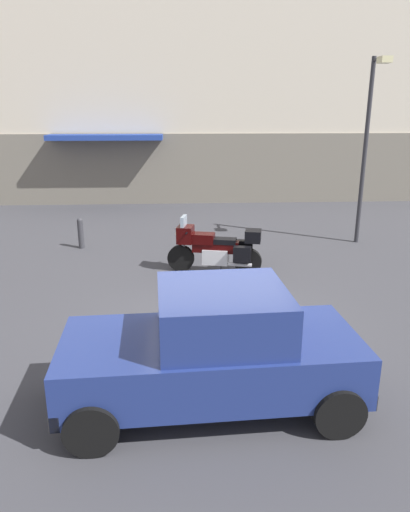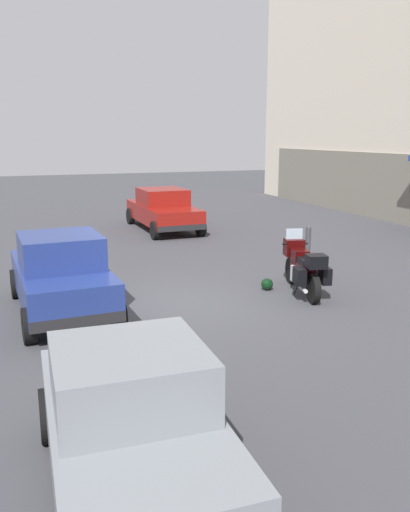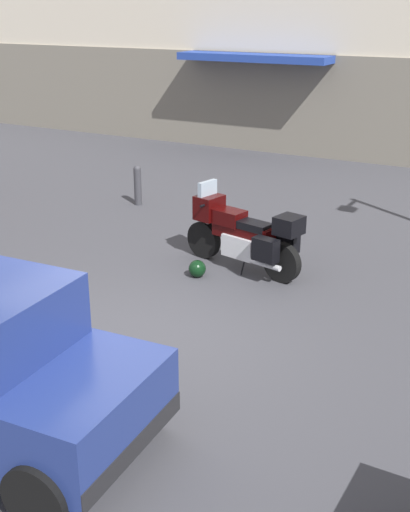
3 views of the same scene
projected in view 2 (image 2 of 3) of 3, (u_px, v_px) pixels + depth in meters
name	position (u px, v px, depth m)	size (l,w,h in m)	color
ground_plane	(173.00, 304.00, 11.41)	(80.00, 80.00, 0.00)	#38383D
motorcycle	(303.00, 267.00, 12.09)	(2.24, 1.01, 1.36)	black
helmet	(267.00, 284.00, 12.44)	(0.28, 0.28, 0.28)	black
car_hatchback_near	(61.00, 275.00, 10.68)	(3.94, 1.97, 1.64)	navy
car_sedan_far	(163.00, 209.00, 20.26)	(4.61, 1.99, 1.56)	maroon
car_compact_side	(131.00, 423.00, 5.25)	(3.51, 1.77, 1.56)	slate
bollard_curbside	(308.00, 239.00, 16.21)	(0.16, 0.16, 0.87)	#333338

